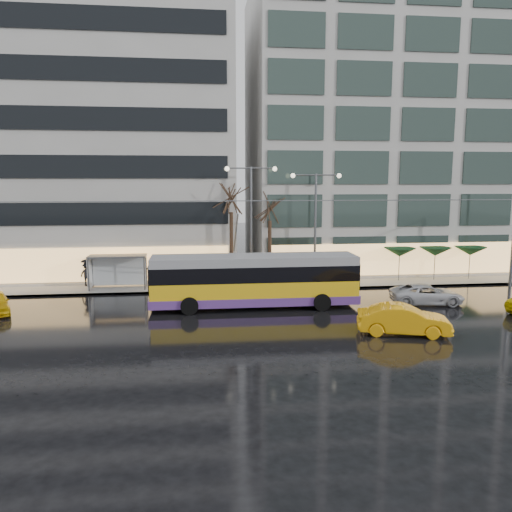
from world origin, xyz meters
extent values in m
plane|color=black|center=(0.00, 0.00, 0.00)|extent=(140.00, 140.00, 0.00)
cube|color=gray|center=(2.00, 14.00, 0.07)|extent=(80.00, 10.00, 0.15)
cube|color=slate|center=(2.00, 9.05, 0.07)|extent=(80.00, 0.10, 0.15)
cube|color=#A2A09B|center=(-16.00, 19.00, 11.15)|extent=(34.00, 14.00, 22.00)
cube|color=#A2A09B|center=(19.00, 19.00, 12.65)|extent=(32.00, 14.00, 25.00)
cube|color=yellow|center=(1.51, 4.33, 1.14)|extent=(13.09, 2.78, 1.63)
cube|color=#5D3584|center=(1.51, 4.33, 0.60)|extent=(13.13, 2.82, 0.54)
cube|color=black|center=(1.51, 4.33, 2.34)|extent=(13.11, 2.80, 0.98)
cube|color=gray|center=(1.51, 4.33, 3.11)|extent=(13.09, 2.78, 0.54)
cube|color=black|center=(8.08, 4.31, 2.18)|extent=(0.08, 2.51, 1.42)
cube|color=black|center=(-5.06, 4.36, 2.18)|extent=(0.08, 2.51, 1.42)
cylinder|color=black|center=(5.66, 5.68, 0.54)|extent=(1.09, 0.39, 1.09)
cylinder|color=black|center=(5.65, 2.96, 0.54)|extent=(1.09, 0.39, 1.09)
cylinder|color=black|center=(-2.62, 5.71, 0.54)|extent=(1.09, 0.39, 1.09)
cylinder|color=black|center=(-2.63, 2.99, 0.54)|extent=(1.09, 0.39, 1.09)
cylinder|color=#595B60|center=(0.43, 5.37, 4.69)|extent=(0.08, 4.05, 2.87)
cylinder|color=#595B60|center=(0.43, 5.92, 4.69)|extent=(0.08, 4.05, 2.87)
cylinder|color=#595B60|center=(1.00, 5.75, 6.80)|extent=(42.00, 0.04, 0.04)
cylinder|color=#595B60|center=(1.00, 6.25, 6.80)|extent=(42.00, 0.04, 0.04)
cube|color=#595B60|center=(-8.00, 10.50, 2.60)|extent=(4.20, 1.60, 0.12)
cube|color=silver|center=(-8.00, 11.20, 1.35)|extent=(4.00, 0.05, 2.20)
cube|color=white|center=(-10.05, 10.50, 1.35)|extent=(0.10, 1.40, 2.20)
cylinder|color=#595B60|center=(-10.00, 9.80, 1.35)|extent=(0.10, 0.10, 2.40)
cylinder|color=#595B60|center=(-10.00, 11.20, 1.35)|extent=(0.10, 0.10, 2.40)
cylinder|color=#595B60|center=(-6.00, 9.80, 1.35)|extent=(0.10, 0.10, 2.40)
cylinder|color=#595B60|center=(-6.00, 11.20, 1.35)|extent=(0.10, 0.10, 2.40)
cylinder|color=#595B60|center=(2.00, 10.80, 4.65)|extent=(0.18, 0.18, 9.00)
cylinder|color=#595B60|center=(1.10, 10.80, 9.05)|extent=(1.80, 0.10, 0.10)
cylinder|color=#595B60|center=(2.90, 10.80, 9.05)|extent=(1.80, 0.10, 0.10)
sphere|color=#FFF2CC|center=(0.20, 10.80, 9.00)|extent=(0.36, 0.36, 0.36)
sphere|color=#FFF2CC|center=(3.80, 10.80, 9.00)|extent=(0.36, 0.36, 0.36)
cylinder|color=#595B60|center=(7.00, 10.80, 4.40)|extent=(0.18, 0.18, 8.50)
cylinder|color=#595B60|center=(6.10, 10.80, 8.55)|extent=(1.80, 0.10, 0.10)
cylinder|color=#595B60|center=(7.90, 10.80, 8.55)|extent=(1.80, 0.10, 0.10)
sphere|color=#FFF2CC|center=(5.20, 10.80, 8.50)|extent=(0.36, 0.36, 0.36)
sphere|color=#FFF2CC|center=(8.80, 10.80, 8.50)|extent=(0.36, 0.36, 0.36)
cylinder|color=black|center=(0.50, 11.00, 2.95)|extent=(0.28, 0.28, 5.60)
cylinder|color=black|center=(3.50, 11.20, 2.60)|extent=(0.28, 0.28, 4.90)
cylinder|color=#595B60|center=(14.00, 11.00, 1.25)|extent=(0.06, 0.06, 2.20)
cone|color=#0F3718|center=(14.00, 11.00, 2.45)|extent=(2.50, 2.50, 0.70)
cylinder|color=#595B60|center=(17.00, 11.00, 1.25)|extent=(0.06, 0.06, 2.20)
cone|color=#0F3718|center=(17.00, 11.00, 2.45)|extent=(2.50, 2.50, 0.70)
cylinder|color=#595B60|center=(20.00, 11.00, 1.25)|extent=(0.06, 0.06, 2.20)
cone|color=#0F3718|center=(20.00, 11.00, 2.45)|extent=(2.50, 2.50, 0.70)
imported|color=#FFA90D|center=(8.74, -2.31, 0.79)|extent=(5.09, 2.89, 1.59)
imported|color=silver|center=(12.99, 3.85, 0.66)|extent=(4.98, 2.77, 1.32)
imported|color=black|center=(-5.69, 11.66, 1.09)|extent=(0.77, 0.60, 1.88)
imported|color=#FF54CA|center=(-5.69, 11.66, 1.90)|extent=(1.16, 1.17, 0.88)
imported|color=black|center=(-3.69, 10.47, 1.05)|extent=(1.08, 0.97, 1.81)
imported|color=black|center=(-10.50, 11.66, 1.07)|extent=(1.36, 1.10, 1.83)
imported|color=black|center=(-10.50, 11.66, 1.90)|extent=(1.08, 1.08, 0.72)
camera|label=1|loc=(-2.04, -26.92, 8.10)|focal=35.00mm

